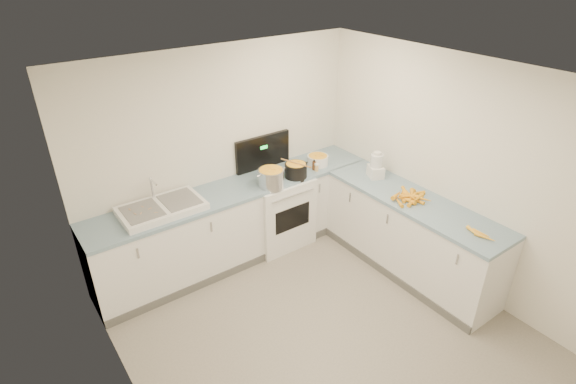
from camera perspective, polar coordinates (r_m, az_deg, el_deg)
floor at (r=4.67m, az=5.21°, el=-17.89°), size 3.50×4.00×0.00m
ceiling at (r=3.34m, az=7.13°, el=13.18°), size 3.50×4.00×0.00m
wall_back at (r=5.32m, az=-8.37°, el=4.75°), size 3.50×0.00×2.50m
wall_left at (r=3.20m, az=-19.14°, el=-15.01°), size 0.00×4.00×2.50m
wall_right at (r=5.06m, az=21.07°, el=1.77°), size 0.00×4.00×2.50m
counter_back at (r=5.45m, az=-6.29°, el=-3.79°), size 3.50×0.62×0.94m
counter_right at (r=5.37m, az=15.20°, el=-5.29°), size 0.62×2.20×0.94m
stove at (r=5.68m, az=-1.43°, el=-2.09°), size 0.76×0.65×1.36m
sink at (r=4.88m, az=-15.75°, el=-1.97°), size 0.86×0.52×0.31m
steel_pot at (r=5.19m, az=-2.16°, el=1.73°), size 0.35×0.35×0.22m
black_pot at (r=5.39m, az=1.00°, el=2.67°), size 0.31×0.31×0.19m
wooden_spoon at (r=5.35m, az=1.01°, el=3.69°), size 0.16×0.41×0.02m
mixing_bowl at (r=5.72m, az=3.80°, el=4.05°), size 0.35×0.35×0.12m
extract_bottle at (r=5.58m, az=3.32°, el=3.35°), size 0.04×0.04×0.11m
spice_jar at (r=5.56m, az=3.64°, el=3.07°), size 0.05×0.05×0.08m
food_processor at (r=5.46m, az=11.13°, el=3.21°), size 0.22×0.24×0.33m
carrot_pile at (r=5.09m, az=15.14°, el=-0.60°), size 0.47×0.42×0.09m
peeled_carrots at (r=4.70m, az=23.18°, el=-4.93°), size 0.11×0.31×0.04m
peelings at (r=4.81m, az=-18.04°, el=-2.28°), size 0.25×0.25×0.01m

